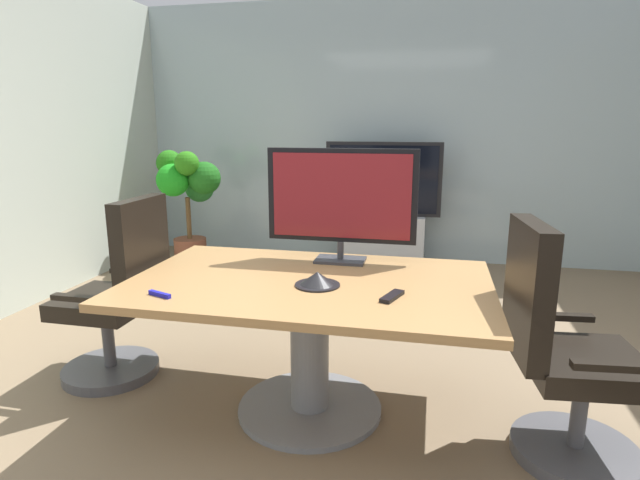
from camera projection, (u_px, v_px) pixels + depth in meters
name	position (u px, v px, depth m)	size (l,w,h in m)	color
ground_plane	(323.00, 420.00, 2.63)	(7.79, 7.79, 0.00)	#7A664C
wall_back_glass_partition	(389.00, 133.00, 5.56)	(5.61, 0.10, 2.78)	#9EB2B7
conference_table	(309.00, 316.00, 2.61)	(1.80, 1.12, 0.73)	olive
office_chair_left	(119.00, 305.00, 3.00)	(0.60, 0.57, 1.09)	#4C4C51
office_chair_right	(562.00, 364.00, 2.26)	(0.62, 0.60, 1.09)	#4C4C51
tv_monitor	(342.00, 199.00, 2.84)	(0.84, 0.18, 0.64)	#333338
wall_display_unit	(382.00, 225.00, 5.43)	(1.20, 0.36, 1.31)	#B7BABC
potted_plant	(188.00, 191.00, 5.31)	(0.73, 0.65, 1.23)	brown
conference_phone	(318.00, 279.00, 2.47)	(0.22, 0.22, 0.07)	black
remote_control	(392.00, 296.00, 2.30)	(0.05, 0.17, 0.02)	black
whiteboard_marker	(160.00, 294.00, 2.32)	(0.13, 0.02, 0.02)	#1919A5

